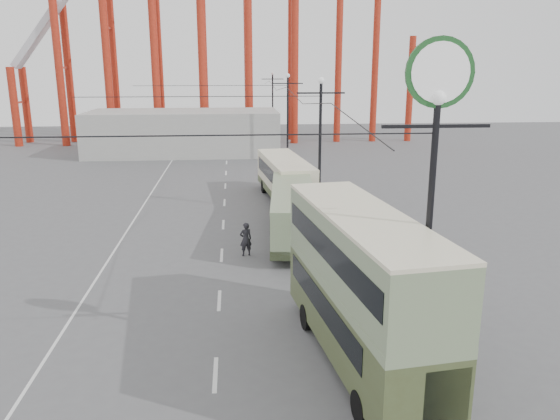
{
  "coord_description": "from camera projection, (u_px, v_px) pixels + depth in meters",
  "views": [
    {
      "loc": [
        -0.24,
        -18.35,
        9.94
      ],
      "look_at": [
        2.03,
        8.03,
        3.0
      ],
      "focal_mm": 35.0,
      "sensor_mm": 36.0,
      "label": 1
    }
  ],
  "objects": [
    {
      "name": "road_markings",
      "position": [
        226.0,
        210.0,
        39.14
      ],
      "size": [
        12.52,
        120.0,
        0.01
      ],
      "color": "silver",
      "rests_on": "ground"
    },
    {
      "name": "single_decker_green",
      "position": [
        293.0,
        211.0,
        32.2
      ],
      "size": [
        3.45,
        10.91,
        3.03
      ],
      "rotation": [
        0.0,
        0.0,
        -0.09
      ],
      "color": "gray",
      "rests_on": "ground"
    },
    {
      "name": "double_decker_bus",
      "position": [
        361.0,
        281.0,
        18.25
      ],
      "size": [
        3.79,
        10.22,
        5.36
      ],
      "rotation": [
        0.0,
        0.0,
        0.13
      ],
      "color": "#404927",
      "rests_on": "ground"
    },
    {
      "name": "single_decker_cream",
      "position": [
        285.0,
        177.0,
        41.6
      ],
      "size": [
        3.7,
        10.7,
        3.26
      ],
      "rotation": [
        0.0,
        0.0,
        0.1
      ],
      "color": "beige",
      "rests_on": "ground"
    },
    {
      "name": "pedestrian",
      "position": [
        246.0,
        239.0,
        29.51
      ],
      "size": [
        0.78,
        0.62,
        1.86
      ],
      "primitive_type": "imported",
      "rotation": [
        0.0,
        0.0,
        3.43
      ],
      "color": "black",
      "rests_on": "ground"
    },
    {
      "name": "fairground_shed",
      "position": [
        184.0,
        132.0,
        64.39
      ],
      "size": [
        22.0,
        10.0,
        5.0
      ],
      "primitive_type": "cube",
      "color": "#9D9D98",
      "rests_on": "ground"
    },
    {
      "name": "lamp_post_far",
      "position": [
        288.0,
        118.0,
        58.05
      ],
      "size": [
        3.2,
        0.44,
        9.32
      ],
      "color": "black",
      "rests_on": "ground"
    },
    {
      "name": "lamp_post_mid",
      "position": [
        320.0,
        148.0,
        36.85
      ],
      "size": [
        3.2,
        0.44,
        9.32
      ],
      "color": "black",
      "rests_on": "ground"
    },
    {
      "name": "lamp_post_distant",
      "position": [
        273.0,
        105.0,
        79.26
      ],
      "size": [
        3.2,
        0.44,
        9.32
      ],
      "color": "black",
      "rests_on": "ground"
    },
    {
      "name": "lamp_post_near",
      "position": [
        435.0,
        141.0,
        15.81
      ],
      "size": [
        3.2,
        0.44,
        10.8
      ],
      "color": "black",
      "rests_on": "ground"
    },
    {
      "name": "ground",
      "position": [
        244.0,
        344.0,
        20.23
      ],
      "size": [
        160.0,
        160.0,
        0.0
      ],
      "primitive_type": "plane",
      "color": "#545457",
      "rests_on": "ground"
    }
  ]
}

